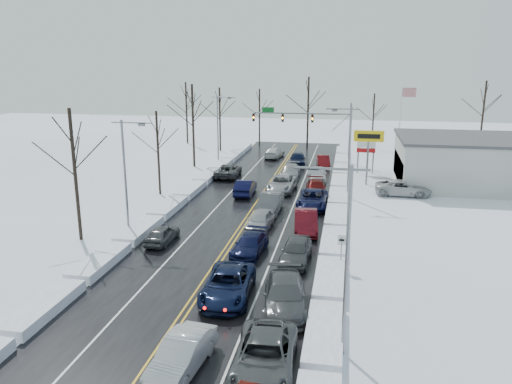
% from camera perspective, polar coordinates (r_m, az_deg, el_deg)
% --- Properties ---
extents(ground, '(160.00, 160.00, 0.00)m').
position_cam_1_polar(ground, '(42.03, -1.40, -3.65)').
color(ground, white).
rests_on(ground, ground).
extents(road_surface, '(14.00, 84.00, 0.01)m').
position_cam_1_polar(road_surface, '(43.90, -0.86, -2.84)').
color(road_surface, black).
rests_on(road_surface, ground).
extents(snow_bank_left, '(1.81, 72.00, 0.63)m').
position_cam_1_polar(snow_bank_left, '(45.94, -10.20, -2.28)').
color(snow_bank_left, white).
rests_on(snow_bank_left, ground).
extents(snow_bank_right, '(1.81, 72.00, 0.63)m').
position_cam_1_polar(snow_bank_right, '(43.11, 9.11, -3.36)').
color(snow_bank_right, white).
rests_on(snow_bank_right, ground).
extents(traffic_signal_mast, '(13.28, 0.39, 8.00)m').
position_cam_1_polar(traffic_signal_mast, '(67.64, 6.41, 8.03)').
color(traffic_signal_mast, slate).
rests_on(traffic_signal_mast, ground).
extents(tires_plus_sign, '(3.20, 0.34, 6.00)m').
position_cam_1_polar(tires_plus_sign, '(55.68, 12.75, 5.83)').
color(tires_plus_sign, slate).
rests_on(tires_plus_sign, ground).
extents(used_vehicles_sign, '(2.20, 0.22, 4.65)m').
position_cam_1_polar(used_vehicles_sign, '(61.87, 12.48, 5.13)').
color(used_vehicles_sign, slate).
rests_on(used_vehicles_sign, ground).
extents(speed_limit_sign, '(0.55, 0.09, 2.35)m').
position_cam_1_polar(speed_limit_sign, '(33.12, 9.75, -6.02)').
color(speed_limit_sign, slate).
rests_on(speed_limit_sign, ground).
extents(flagpole, '(1.87, 1.20, 10.00)m').
position_cam_1_polar(flagpole, '(69.75, 16.29, 8.11)').
color(flagpole, silver).
rests_on(flagpole, ground).
extents(dealership_building, '(20.40, 12.40, 5.30)m').
position_cam_1_polar(dealership_building, '(60.08, 25.51, 3.12)').
color(dealership_building, beige).
rests_on(dealership_building, ground).
extents(streetlight_se, '(3.20, 0.25, 9.00)m').
position_cam_1_polar(streetlight_se, '(22.47, 9.91, -6.18)').
color(streetlight_se, slate).
rests_on(streetlight_se, ground).
extents(streetlight_ne, '(3.20, 0.25, 9.00)m').
position_cam_1_polar(streetlight_ne, '(49.66, 10.44, 5.28)').
color(streetlight_ne, slate).
rests_on(streetlight_ne, ground).
extents(streetlight_sw, '(3.20, 0.25, 9.00)m').
position_cam_1_polar(streetlight_sw, '(39.56, -14.53, 2.67)').
color(streetlight_sw, slate).
rests_on(streetlight_sw, ground).
extents(streetlight_nw, '(3.20, 0.25, 9.00)m').
position_cam_1_polar(streetlight_nw, '(65.65, -4.23, 7.73)').
color(streetlight_nw, slate).
rests_on(streetlight_nw, ground).
extents(tree_left_b, '(4.00, 4.00, 10.00)m').
position_cam_1_polar(tree_left_b, '(39.01, -20.20, 4.58)').
color(tree_left_b, '#2D231C').
rests_on(tree_left_b, ground).
extents(tree_left_c, '(3.40, 3.40, 8.50)m').
position_cam_1_polar(tree_left_c, '(51.16, -11.21, 6.23)').
color(tree_left_c, '#2D231C').
rests_on(tree_left_c, ground).
extents(tree_left_d, '(4.20, 4.20, 10.50)m').
position_cam_1_polar(tree_left_d, '(64.33, -7.26, 9.33)').
color(tree_left_d, '#2D231C').
rests_on(tree_left_d, ground).
extents(tree_left_e, '(3.80, 3.80, 9.50)m').
position_cam_1_polar(tree_left_e, '(75.77, -4.17, 9.67)').
color(tree_left_e, '#2D231C').
rests_on(tree_left_e, ground).
extents(tree_far_a, '(4.00, 4.00, 10.00)m').
position_cam_1_polar(tree_far_a, '(83.52, -7.98, 10.27)').
color(tree_far_a, '#2D231C').
rests_on(tree_far_a, ground).
extents(tree_far_b, '(3.60, 3.60, 9.00)m').
position_cam_1_polar(tree_far_b, '(81.59, 0.40, 9.82)').
color(tree_far_b, '#2D231C').
rests_on(tree_far_b, ground).
extents(tree_far_c, '(4.40, 4.40, 11.00)m').
position_cam_1_polar(tree_far_c, '(78.48, 6.00, 10.57)').
color(tree_far_c, '#2D231C').
rests_on(tree_far_c, ground).
extents(tree_far_d, '(3.40, 3.40, 8.50)m').
position_cam_1_polar(tree_far_d, '(79.95, 13.31, 9.08)').
color(tree_far_d, '#2D231C').
rests_on(tree_far_d, ground).
extents(tree_far_e, '(4.20, 4.20, 10.50)m').
position_cam_1_polar(tree_far_e, '(82.63, 24.64, 9.30)').
color(tree_far_e, '#2D231C').
rests_on(tree_far_e, ground).
extents(queued_car_1, '(2.14, 4.84, 1.55)m').
position_cam_1_polar(queued_car_1, '(23.64, -8.43, -19.51)').
color(queued_car_1, '#AEB0B7').
rests_on(queued_car_1, ground).
extents(queued_car_2, '(3.00, 5.94, 1.61)m').
position_cam_1_polar(queued_car_2, '(29.56, -3.21, -11.92)').
color(queued_car_2, black).
rests_on(queued_car_2, ground).
extents(queued_car_3, '(2.35, 4.92, 1.39)m').
position_cam_1_polar(queued_car_3, '(35.64, -0.71, -7.09)').
color(queued_car_3, black).
rests_on(queued_car_3, ground).
extents(queued_car_4, '(2.15, 4.68, 1.55)m').
position_cam_1_polar(queued_car_4, '(40.59, 0.41, -4.33)').
color(queued_car_4, '#9C9FA3').
rests_on(queued_car_4, ground).
extents(queued_car_5, '(1.94, 5.25, 1.72)m').
position_cam_1_polar(queued_car_5, '(45.17, 1.60, -2.34)').
color(queued_car_5, '#44474A').
rests_on(queued_car_5, ground).
extents(queued_car_6, '(2.88, 5.88, 1.61)m').
position_cam_1_polar(queued_car_6, '(52.59, 2.95, 0.11)').
color(queued_car_6, gray).
rests_on(queued_car_6, ground).
extents(queued_car_7, '(2.23, 5.15, 1.48)m').
position_cam_1_polar(queued_car_7, '(59.03, 3.99, 1.71)').
color(queued_car_7, gray).
rests_on(queued_car_7, ground).
extents(queued_car_8, '(2.44, 5.12, 1.69)m').
position_cam_1_polar(queued_car_8, '(65.78, 4.76, 3.05)').
color(queued_car_8, black).
rests_on(queued_car_8, ground).
extents(queued_car_10, '(2.94, 5.91, 1.61)m').
position_cam_1_polar(queued_car_10, '(23.27, 0.95, -19.95)').
color(queued_car_10, '#434649').
rests_on(queued_car_10, ground).
extents(queued_car_11, '(3.03, 5.93, 1.65)m').
position_cam_1_polar(queued_car_11, '(28.30, 3.28, -13.20)').
color(queued_car_11, '#434649').
rests_on(queued_car_11, ground).
extents(queued_car_12, '(2.10, 4.84, 1.62)m').
position_cam_1_polar(queued_car_12, '(34.41, 4.55, -7.96)').
color(queued_car_12, '#383B3D').
rests_on(queued_car_12, ground).
extents(queued_car_13, '(2.33, 5.32, 1.70)m').
position_cam_1_polar(queued_car_13, '(40.33, 5.68, -4.53)').
color(queued_car_13, '#4C0A11').
rests_on(queued_car_13, ground).
extents(queued_car_14, '(2.74, 5.81, 1.60)m').
position_cam_1_polar(queued_car_14, '(46.98, 6.45, -1.75)').
color(queued_car_14, black).
rests_on(queued_car_14, ground).
extents(queued_car_15, '(2.51, 5.11, 1.43)m').
position_cam_1_polar(queued_car_15, '(51.60, 6.86, -0.27)').
color(queued_car_15, '#4C0B0A').
rests_on(queued_car_15, ground).
extents(queued_car_16, '(2.19, 4.87, 1.62)m').
position_cam_1_polar(queued_car_16, '(57.37, 7.07, 1.25)').
color(queued_car_16, silver).
rests_on(queued_car_16, ground).
extents(queued_car_17, '(2.07, 4.62, 1.47)m').
position_cam_1_polar(queued_car_17, '(65.23, 7.65, 2.87)').
color(queued_car_17, '#540B0E').
rests_on(queued_car_17, ground).
extents(oncoming_car_0, '(1.80, 4.85, 1.58)m').
position_cam_1_polar(oncoming_car_0, '(51.06, -1.22, -0.32)').
color(oncoming_car_0, black).
rests_on(oncoming_car_0, ground).
extents(oncoming_car_1, '(2.73, 5.64, 1.55)m').
position_cam_1_polar(oncoming_car_1, '(59.06, -3.19, 1.73)').
color(oncoming_car_1, '#3E4043').
rests_on(oncoming_car_1, ground).
extents(oncoming_car_2, '(2.66, 5.24, 1.46)m').
position_cam_1_polar(oncoming_car_2, '(70.96, 2.10, 3.95)').
color(oncoming_car_2, silver).
rests_on(oncoming_car_2, ground).
extents(oncoming_car_3, '(1.77, 4.07, 1.37)m').
position_cam_1_polar(oncoming_car_3, '(38.43, -10.64, -5.70)').
color(oncoming_car_3, '#44474A').
rests_on(oncoming_car_3, ground).
extents(parked_car_0, '(5.66, 2.77, 1.55)m').
position_cam_1_polar(parked_car_0, '(53.03, 16.40, -0.36)').
color(parked_car_0, '#BBBBBD').
rests_on(parked_car_0, ground).
extents(parked_car_1, '(2.78, 5.49, 1.53)m').
position_cam_1_polar(parked_car_1, '(56.80, 19.22, 0.40)').
color(parked_car_1, '#424447').
rests_on(parked_car_1, ground).
extents(parked_car_2, '(1.94, 4.76, 1.62)m').
position_cam_1_polar(parked_car_2, '(62.93, 16.42, 1.96)').
color(parked_car_2, black).
rests_on(parked_car_2, ground).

